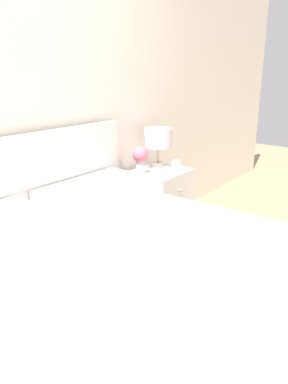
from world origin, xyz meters
name	(u,v)px	position (x,y,z in m)	size (l,w,h in m)	color
ground_plane	(27,290)	(0.00, 0.00, 0.00)	(12.00, 12.00, 0.00)	tan
bed	(125,299)	(0.00, -0.89, 0.31)	(1.81, 1.93, 1.06)	beige
nightstand	(160,205)	(1.25, -0.22, 0.31)	(0.48, 0.42, 0.62)	white
table_lamp	(158,139)	(1.28, -0.17, 0.87)	(0.24, 0.24, 0.35)	beige
flower_vase	(140,157)	(1.07, -0.15, 0.75)	(0.13, 0.13, 0.22)	silver
teacup	(166,172)	(1.17, -0.33, 0.64)	(0.12, 0.12, 0.06)	white
alarm_clock	(176,165)	(1.36, -0.30, 0.66)	(0.08, 0.05, 0.08)	beige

